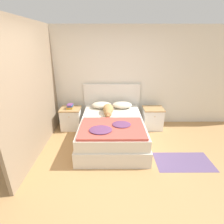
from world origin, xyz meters
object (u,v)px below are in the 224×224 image
(nightstand_right, at_px, (152,118))
(book_stack, at_px, (70,106))
(nightstand_left, at_px, (71,118))
(bed, at_px, (112,131))
(pillow_right, at_px, (122,105))
(dog, at_px, (108,110))
(pillow_left, at_px, (102,105))

(nightstand_right, xyz_separation_m, book_stack, (-2.14, -0.00, 0.34))
(nightstand_left, bearing_deg, book_stack, -102.92)
(bed, distance_m, pillow_right, 0.86)
(nightstand_left, xyz_separation_m, nightstand_right, (2.14, 0.00, 0.00))
(nightstand_left, xyz_separation_m, book_stack, (-0.00, -0.00, 0.34))
(nightstand_right, relative_size, pillow_right, 1.11)
(pillow_right, bearing_deg, dog, -132.96)
(bed, xyz_separation_m, dog, (-0.09, 0.35, 0.38))
(pillow_right, distance_m, dog, 0.52)
(nightstand_left, bearing_deg, nightstand_right, 0.00)
(nightstand_left, distance_m, book_stack, 0.34)
(pillow_left, bearing_deg, pillow_right, 0.00)
(nightstand_right, relative_size, book_stack, 2.79)
(bed, height_order, dog, dog)
(pillow_left, relative_size, book_stack, 2.52)
(pillow_right, xyz_separation_m, dog, (-0.36, -0.38, 0.02))
(nightstand_left, distance_m, pillow_right, 1.38)
(nightstand_left, height_order, pillow_left, pillow_left)
(bed, xyz_separation_m, book_stack, (-1.07, 0.66, 0.35))
(bed, distance_m, pillow_left, 0.86)
(bed, height_order, pillow_right, pillow_right)
(nightstand_right, xyz_separation_m, pillow_left, (-1.34, 0.07, 0.34))
(nightstand_right, xyz_separation_m, dog, (-1.16, -0.31, 0.37))
(pillow_right, bearing_deg, bed, -109.93)
(nightstand_left, height_order, pillow_right, pillow_right)
(bed, height_order, nightstand_left, nightstand_left)
(pillow_right, distance_m, book_stack, 1.34)
(book_stack, bearing_deg, nightstand_left, 77.08)
(pillow_left, height_order, dog, dog)
(nightstand_right, distance_m, pillow_right, 0.88)
(pillow_left, xyz_separation_m, dog, (0.18, -0.38, 0.02))
(nightstand_left, xyz_separation_m, pillow_right, (1.34, 0.07, 0.34))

